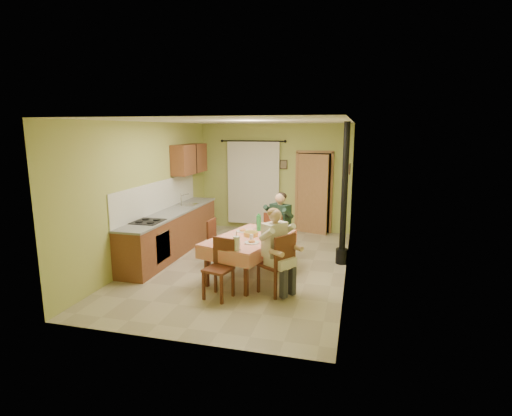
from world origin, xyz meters
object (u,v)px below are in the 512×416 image
(man_right, at_px, (276,241))
(chair_left, at_px, (220,253))
(chair_far, at_px, (278,247))
(man_far, at_px, (279,219))
(chair_near, at_px, (219,280))
(dining_table, at_px, (249,257))
(chair_right, at_px, (276,276))
(stove_flue, at_px, (343,214))

(man_right, bearing_deg, chair_left, 87.47)
(chair_far, distance_m, man_far, 0.59)
(chair_left, bearing_deg, chair_near, 21.84)
(chair_far, xyz_separation_m, chair_left, (-1.04, -0.63, -0.00))
(chair_near, bearing_deg, man_right, -139.37)
(dining_table, bearing_deg, man_far, 87.35)
(chair_right, xyz_separation_m, stove_flue, (0.98, 1.78, 0.73))
(man_far, bearing_deg, stove_flue, 35.37)
(man_right, bearing_deg, chair_right, -90.00)
(chair_near, height_order, chair_left, chair_near)
(chair_left, height_order, man_right, man_right)
(chair_right, bearing_deg, dining_table, 80.03)
(chair_left, bearing_deg, chair_far, 123.73)
(chair_far, bearing_deg, stove_flue, 35.94)
(chair_near, relative_size, stove_flue, 0.34)
(chair_left, bearing_deg, stove_flue, 112.25)
(chair_right, relative_size, stove_flue, 0.36)
(man_far, relative_size, man_right, 1.00)
(dining_table, distance_m, man_right, 0.97)
(chair_left, distance_m, man_far, 1.37)
(chair_right, distance_m, chair_left, 1.64)
(dining_table, xyz_separation_m, stove_flue, (1.59, 1.19, 0.64))
(chair_left, relative_size, stove_flue, 0.34)
(chair_far, bearing_deg, dining_table, -81.10)
(stove_flue, bearing_deg, chair_left, -160.46)
(chair_near, relative_size, chair_right, 0.93)
(dining_table, distance_m, chair_right, 0.86)
(dining_table, relative_size, man_right, 1.44)
(chair_right, xyz_separation_m, man_right, (-0.01, 0.01, 0.59))
(dining_table, xyz_separation_m, chair_right, (0.62, -0.59, -0.09))
(chair_far, relative_size, chair_right, 1.00)
(man_far, bearing_deg, chair_left, -121.21)
(chair_near, bearing_deg, chair_left, -57.18)
(stove_flue, bearing_deg, chair_right, -118.71)
(man_right, bearing_deg, dining_table, 79.84)
(dining_table, distance_m, chair_near, 1.03)
(chair_right, bearing_deg, man_right, 90.00)
(dining_table, relative_size, man_far, 1.44)
(chair_far, distance_m, chair_near, 2.09)
(man_right, height_order, stove_flue, stove_flue)
(chair_left, bearing_deg, man_right, 56.66)
(chair_far, height_order, stove_flue, stove_flue)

